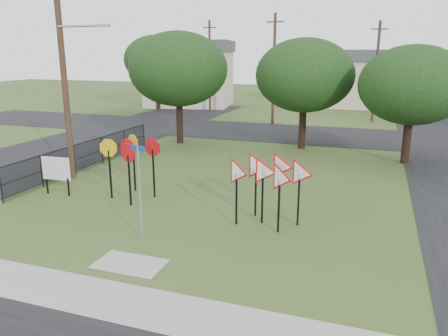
# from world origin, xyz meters

# --- Properties ---
(ground) EXTENTS (140.00, 140.00, 0.00)m
(ground) POSITION_xyz_m (0.00, 0.00, 0.00)
(ground) COLOR #32491B
(sidewalk) EXTENTS (30.00, 1.60, 0.02)m
(sidewalk) POSITION_xyz_m (0.00, -4.20, 0.01)
(sidewalk) COLOR gray
(sidewalk) RESTS_ON ground
(planting_strip) EXTENTS (30.00, 0.80, 0.02)m
(planting_strip) POSITION_xyz_m (0.00, -5.40, 0.01)
(planting_strip) COLOR #32491B
(planting_strip) RESTS_ON ground
(street_left) EXTENTS (8.00, 50.00, 0.02)m
(street_left) POSITION_xyz_m (-12.00, 10.00, 0.01)
(street_left) COLOR black
(street_left) RESTS_ON ground
(street_far) EXTENTS (60.00, 8.00, 0.02)m
(street_far) POSITION_xyz_m (0.00, 20.00, 0.01)
(street_far) COLOR black
(street_far) RESTS_ON ground
(curb_pad) EXTENTS (2.00, 1.20, 0.02)m
(curb_pad) POSITION_xyz_m (0.00, -2.40, 0.01)
(curb_pad) COLOR gray
(curb_pad) RESTS_ON ground
(street_name_sign) EXTENTS (0.62, 0.24, 3.14)m
(street_name_sign) POSITION_xyz_m (-0.49, -0.81, 1.79)
(street_name_sign) COLOR #A0A2A9
(street_name_sign) RESTS_ON ground
(stop_sign_cluster) EXTENTS (2.40, 2.02, 2.52)m
(stop_sign_cluster) POSITION_xyz_m (-3.04, 2.89, 1.87)
(stop_sign_cluster) COLOR black
(stop_sign_cluster) RESTS_ON ground
(yield_sign_cluster) EXTENTS (3.05, 2.01, 2.45)m
(yield_sign_cluster) POSITION_xyz_m (2.97, 2.04, 1.80)
(yield_sign_cluster) COLOR black
(yield_sign_cluster) RESTS_ON ground
(info_board) EXTENTS (1.32, 0.15, 1.65)m
(info_board) POSITION_xyz_m (-6.24, 2.16, 1.09)
(info_board) COLOR black
(info_board) RESTS_ON ground
(utility_pole_main) EXTENTS (3.55, 0.33, 10.00)m
(utility_pole_main) POSITION_xyz_m (-7.24, 4.50, 5.21)
(utility_pole_main) COLOR #452D20
(utility_pole_main) RESTS_ON ground
(far_pole_a) EXTENTS (1.40, 0.24, 9.00)m
(far_pole_a) POSITION_xyz_m (-2.00, 24.00, 4.60)
(far_pole_a) COLOR #452D20
(far_pole_a) RESTS_ON ground
(far_pole_b) EXTENTS (1.40, 0.24, 8.50)m
(far_pole_b) POSITION_xyz_m (6.00, 28.00, 4.35)
(far_pole_b) COLOR #452D20
(far_pole_b) RESTS_ON ground
(far_pole_c) EXTENTS (1.40, 0.24, 9.00)m
(far_pole_c) POSITION_xyz_m (-10.00, 30.00, 4.60)
(far_pole_c) COLOR #452D20
(far_pole_c) RESTS_ON ground
(fence_run) EXTENTS (0.05, 11.55, 1.50)m
(fence_run) POSITION_xyz_m (-7.60, 6.25, 0.78)
(fence_run) COLOR black
(fence_run) RESTS_ON ground
(house_left) EXTENTS (10.58, 8.88, 7.20)m
(house_left) POSITION_xyz_m (-14.00, 34.00, 3.65)
(house_left) COLOR beige
(house_left) RESTS_ON ground
(house_mid) EXTENTS (8.40, 8.40, 6.20)m
(house_mid) POSITION_xyz_m (4.00, 40.00, 3.15)
(house_mid) COLOR beige
(house_mid) RESTS_ON ground
(tree_near_left) EXTENTS (6.40, 6.40, 7.27)m
(tree_near_left) POSITION_xyz_m (-6.00, 14.00, 4.86)
(tree_near_left) COLOR black
(tree_near_left) RESTS_ON ground
(tree_near_mid) EXTENTS (6.00, 6.00, 6.80)m
(tree_near_mid) POSITION_xyz_m (2.00, 15.00, 4.54)
(tree_near_mid) COLOR black
(tree_near_mid) RESTS_ON ground
(tree_near_right) EXTENTS (5.60, 5.60, 6.33)m
(tree_near_right) POSITION_xyz_m (8.00, 13.00, 4.22)
(tree_near_right) COLOR black
(tree_near_right) RESTS_ON ground
(tree_far_left) EXTENTS (6.80, 6.80, 7.73)m
(tree_far_left) POSITION_xyz_m (-16.00, 30.00, 5.17)
(tree_far_left) COLOR black
(tree_far_left) RESTS_ON ground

